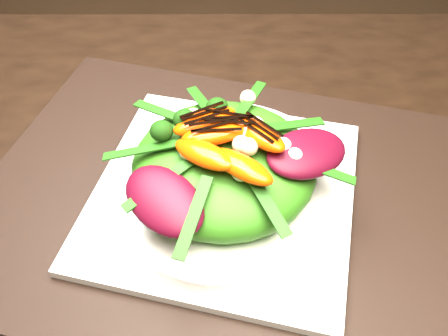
{
  "coord_description": "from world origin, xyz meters",
  "views": [
    {
      "loc": [
        -0.17,
        -0.27,
        1.15
      ],
      "look_at": [
        -0.17,
        0.06,
        0.8
      ],
      "focal_mm": 38.0,
      "sensor_mm": 36.0,
      "label": 1
    }
  ],
  "objects_px": {
    "dining_table": "(388,252)",
    "lettuce_mound": "(224,165)",
    "orange_segment": "(229,128)",
    "placemat": "(224,197)",
    "plate_base": "(224,192)",
    "salad_bowl": "(224,184)"
  },
  "relations": [
    {
      "from": "dining_table",
      "to": "lettuce_mound",
      "type": "height_order",
      "value": "dining_table"
    },
    {
      "from": "orange_segment",
      "to": "placemat",
      "type": "bearing_deg",
      "value": -111.84
    },
    {
      "from": "placemat",
      "to": "dining_table",
      "type": "bearing_deg",
      "value": -18.59
    },
    {
      "from": "plate_base",
      "to": "placemat",
      "type": "bearing_deg",
      "value": 180.0
    },
    {
      "from": "dining_table",
      "to": "salad_bowl",
      "type": "height_order",
      "value": "dining_table"
    },
    {
      "from": "plate_base",
      "to": "orange_segment",
      "type": "bearing_deg",
      "value": 68.16
    },
    {
      "from": "orange_segment",
      "to": "salad_bowl",
      "type": "bearing_deg",
      "value": -111.84
    },
    {
      "from": "dining_table",
      "to": "orange_segment",
      "type": "height_order",
      "value": "dining_table"
    },
    {
      "from": "salad_bowl",
      "to": "lettuce_mound",
      "type": "relative_size",
      "value": 1.33
    },
    {
      "from": "placemat",
      "to": "plate_base",
      "type": "distance_m",
      "value": 0.01
    },
    {
      "from": "placemat",
      "to": "lettuce_mound",
      "type": "relative_size",
      "value": 2.83
    },
    {
      "from": "placemat",
      "to": "salad_bowl",
      "type": "xyz_separation_m",
      "value": [
        0.0,
        0.0,
        0.02
      ]
    },
    {
      "from": "plate_base",
      "to": "salad_bowl",
      "type": "height_order",
      "value": "salad_bowl"
    },
    {
      "from": "orange_segment",
      "to": "lettuce_mound",
      "type": "bearing_deg",
      "value": -111.84
    },
    {
      "from": "placemat",
      "to": "salad_bowl",
      "type": "relative_size",
      "value": 2.12
    },
    {
      "from": "orange_segment",
      "to": "plate_base",
      "type": "bearing_deg",
      "value": -111.84
    },
    {
      "from": "placemat",
      "to": "orange_segment",
      "type": "bearing_deg",
      "value": 68.16
    },
    {
      "from": "dining_table",
      "to": "salad_bowl",
      "type": "relative_size",
      "value": 6.42
    },
    {
      "from": "salad_bowl",
      "to": "lettuce_mound",
      "type": "height_order",
      "value": "lettuce_mound"
    },
    {
      "from": "salad_bowl",
      "to": "lettuce_mound",
      "type": "distance_m",
      "value": 0.03
    },
    {
      "from": "dining_table",
      "to": "salad_bowl",
      "type": "distance_m",
      "value": 0.19
    },
    {
      "from": "salad_bowl",
      "to": "lettuce_mound",
      "type": "xyz_separation_m",
      "value": [
        0.0,
        -0.0,
        0.03
      ]
    }
  ]
}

